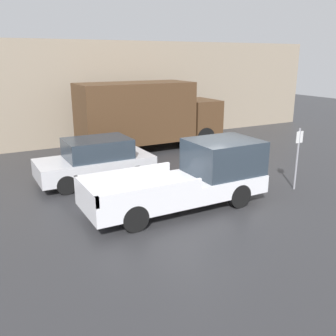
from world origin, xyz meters
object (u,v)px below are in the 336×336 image
car (96,160)px  pickup_truck (193,176)px  delivery_truck (146,114)px  parking_sign (297,155)px

car → pickup_truck: bearing=-62.0°
pickup_truck → delivery_truck: 7.65m
car → parking_sign: parking_sign is taller
delivery_truck → parking_sign: (2.01, -7.89, -0.56)m
car → delivery_truck: bearing=44.1°
pickup_truck → delivery_truck: delivery_truck is taller
parking_sign → car: bearing=144.4°
car → delivery_truck: delivery_truck is taller
parking_sign → delivery_truck: bearing=104.3°
pickup_truck → parking_sign: size_ratio=2.61×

